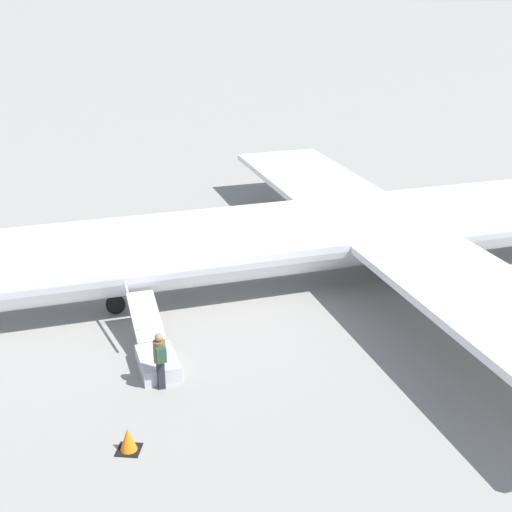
{
  "coord_description": "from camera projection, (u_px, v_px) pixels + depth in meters",
  "views": [
    {
      "loc": [
        1.14,
        25.58,
        11.2
      ],
      "look_at": [
        3.51,
        2.47,
        1.9
      ],
      "focal_mm": 50.0,
      "sensor_mm": 36.0,
      "label": 1
    }
  ],
  "objects": [
    {
      "name": "ground_plane",
      "position": [
        352.0,
        281.0,
        27.68
      ],
      "size": [
        600.0,
        600.0,
        0.0
      ],
      "primitive_type": "plane",
      "color": "gray"
    },
    {
      "name": "airplane_main",
      "position": [
        380.0,
        227.0,
        27.18
      ],
      "size": [
        32.76,
        25.82,
        7.15
      ],
      "rotation": [
        0.0,
        0.0,
        0.41
      ],
      "color": "silver",
      "rests_on": "ground"
    },
    {
      "name": "boarding_stairs",
      "position": [
        155.0,
        353.0,
        21.72
      ],
      "size": [
        2.55,
        4.08,
        1.75
      ],
      "rotation": [
        0.0,
        0.0,
        -1.16
      ],
      "color": "#B2B2B7",
      "rests_on": "ground"
    },
    {
      "name": "passenger",
      "position": [
        160.0,
        357.0,
        20.24
      ],
      "size": [
        0.45,
        0.57,
        1.74
      ],
      "rotation": [
        0.0,
        0.0,
        -1.16
      ],
      "color": "#23232D",
      "rests_on": "ground"
    },
    {
      "name": "traffic_cone_near_stairs",
      "position": [
        128.0,
        440.0,
        17.81
      ],
      "size": [
        0.59,
        0.59,
        0.65
      ],
      "color": "black",
      "rests_on": "ground"
    }
  ]
}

